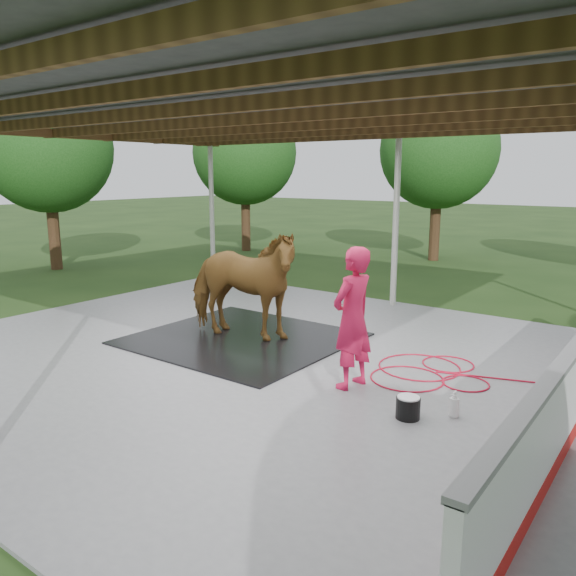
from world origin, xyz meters
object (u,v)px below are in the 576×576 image
Objects in this scene: horse at (241,284)px; wash_bucket at (408,407)px; dasher_board at (576,388)px; handler at (352,318)px.

horse reaches higher than wash_bucket.
dasher_board is 2.86m from handler.
dasher_board reaches higher than wash_bucket.
handler is at bearing -118.12° from horse.
handler reaches higher than dasher_board.
handler reaches higher than wash_bucket.
horse is 7.83× the size of wash_bucket.
horse reaches higher than dasher_board.
handler is 6.67× the size of wash_bucket.
horse is 4.19m from wash_bucket.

